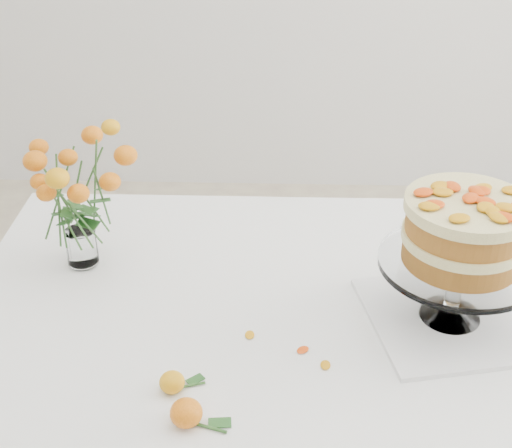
% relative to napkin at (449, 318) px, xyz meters
% --- Properties ---
extents(table, '(1.43, 0.93, 0.76)m').
position_rel_napkin_xyz_m(table, '(-0.27, 0.04, -0.09)').
color(table, tan).
rests_on(table, ground).
extents(napkin, '(0.36, 0.36, 0.01)m').
position_rel_napkin_xyz_m(napkin, '(0.00, 0.00, 0.00)').
color(napkin, white).
rests_on(napkin, table).
extents(cake_stand, '(0.30, 0.30, 0.27)m').
position_rel_napkin_xyz_m(cake_stand, '(0.00, -0.00, 0.19)').
color(cake_stand, silver).
rests_on(cake_stand, napkin).
extents(rose_vase, '(0.26, 0.26, 0.34)m').
position_rel_napkin_xyz_m(rose_vase, '(-0.76, 0.17, 0.19)').
color(rose_vase, silver).
rests_on(rose_vase, table).
extents(loose_rose_near, '(0.08, 0.04, 0.04)m').
position_rel_napkin_xyz_m(loose_rose_near, '(-0.52, -0.21, 0.01)').
color(loose_rose_near, orange).
rests_on(loose_rose_near, table).
extents(loose_rose_far, '(0.09, 0.05, 0.05)m').
position_rel_napkin_xyz_m(loose_rose_far, '(-0.48, -0.29, 0.02)').
color(loose_rose_far, '#CA5909').
rests_on(loose_rose_far, table).
extents(stray_petal_a, '(0.03, 0.02, 0.00)m').
position_rel_napkin_xyz_m(stray_petal_a, '(-0.39, -0.06, -0.00)').
color(stray_petal_a, orange).
rests_on(stray_petal_a, table).
extents(stray_petal_b, '(0.03, 0.02, 0.00)m').
position_rel_napkin_xyz_m(stray_petal_b, '(-0.29, -0.10, -0.00)').
color(stray_petal_b, orange).
rests_on(stray_petal_b, table).
extents(stray_petal_c, '(0.03, 0.02, 0.00)m').
position_rel_napkin_xyz_m(stray_petal_c, '(-0.25, -0.14, -0.00)').
color(stray_petal_c, orange).
rests_on(stray_petal_c, table).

